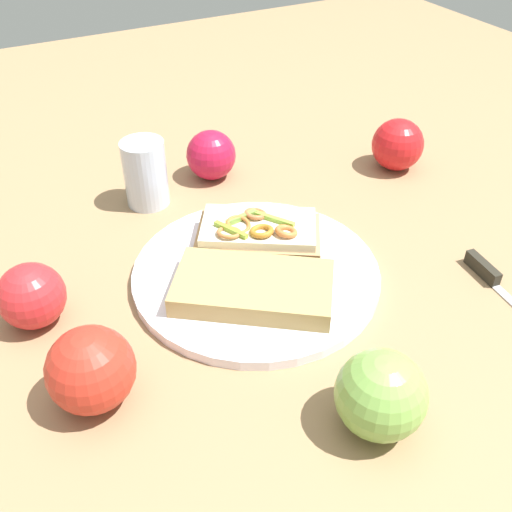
# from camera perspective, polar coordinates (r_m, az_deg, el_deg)

# --- Properties ---
(ground_plane) EXTENTS (2.00, 2.00, 0.00)m
(ground_plane) POSITION_cam_1_polar(r_m,az_deg,el_deg) (0.71, 0.00, -2.07)
(ground_plane) COLOR #96734F
(ground_plane) RESTS_ON ground
(plate) EXTENTS (0.30, 0.30, 0.01)m
(plate) POSITION_cam_1_polar(r_m,az_deg,el_deg) (0.70, 0.00, -1.68)
(plate) COLOR white
(plate) RESTS_ON ground_plane
(sandwich) EXTENTS (0.18, 0.16, 0.05)m
(sandwich) POSITION_cam_1_polar(r_m,az_deg,el_deg) (0.73, 0.21, 2.11)
(sandwich) COLOR tan
(sandwich) RESTS_ON plate
(bread_slice_side) EXTENTS (0.20, 0.18, 0.02)m
(bread_slice_side) POSITION_cam_1_polar(r_m,az_deg,el_deg) (0.66, -0.27, -3.09)
(bread_slice_side) COLOR tan
(bread_slice_side) RESTS_ON plate
(apple_0) EXTENTS (0.09, 0.09, 0.07)m
(apple_0) POSITION_cam_1_polar(r_m,az_deg,el_deg) (0.67, -21.04, -3.64)
(apple_0) COLOR red
(apple_0) RESTS_ON ground_plane
(apple_1) EXTENTS (0.10, 0.10, 0.08)m
(apple_1) POSITION_cam_1_polar(r_m,az_deg,el_deg) (0.93, 13.64, 10.51)
(apple_1) COLOR red
(apple_1) RESTS_ON ground_plane
(apple_2) EXTENTS (0.10, 0.10, 0.07)m
(apple_2) POSITION_cam_1_polar(r_m,az_deg,el_deg) (0.89, -4.40, 9.79)
(apple_2) COLOR #B71638
(apple_2) RESTS_ON ground_plane
(apple_3) EXTENTS (0.11, 0.11, 0.08)m
(apple_3) POSITION_cam_1_polar(r_m,az_deg,el_deg) (0.54, 11.68, -13.28)
(apple_3) COLOR #7AAE4C
(apple_3) RESTS_ON ground_plane
(apple_4) EXTENTS (0.10, 0.10, 0.08)m
(apple_4) POSITION_cam_1_polar(r_m,az_deg,el_deg) (0.57, -15.80, -10.62)
(apple_4) COLOR red
(apple_4) RESTS_ON ground_plane
(drinking_glass) EXTENTS (0.06, 0.06, 0.09)m
(drinking_glass) POSITION_cam_1_polar(r_m,az_deg,el_deg) (0.83, -10.73, 7.92)
(drinking_glass) COLOR silver
(drinking_glass) RESTS_ON ground_plane
(knife) EXTENTS (0.03, 0.13, 0.02)m
(knife) POSITION_cam_1_polar(r_m,az_deg,el_deg) (0.75, 21.87, -1.85)
(knife) COLOR silver
(knife) RESTS_ON ground_plane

